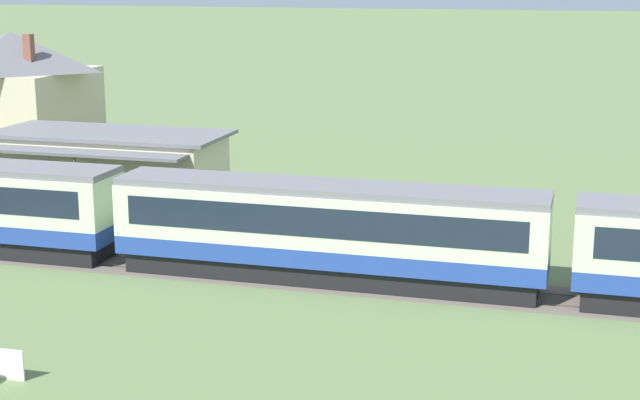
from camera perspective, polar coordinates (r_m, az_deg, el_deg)
passenger_train at (r=41.71m, az=0.79°, el=-1.63°), size 96.86×3.07×4.25m
railway_track at (r=45.14m, az=-9.49°, el=-3.76°), size 160.12×3.60×0.04m
station_building at (r=56.37m, az=-12.05°, el=1.80°), size 13.22×6.95×4.26m
station_house_grey_roof at (r=71.75m, az=-17.35°, el=5.88°), size 9.76×9.91×8.93m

